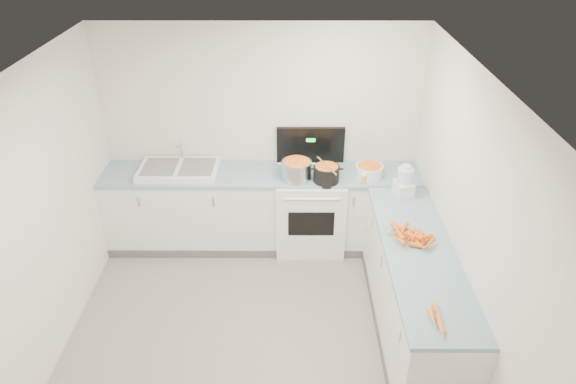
{
  "coord_description": "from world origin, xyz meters",
  "views": [
    {
      "loc": [
        0.32,
        -3.26,
        3.63
      ],
      "look_at": [
        0.3,
        1.1,
        1.05
      ],
      "focal_mm": 32.0,
      "sensor_mm": 36.0,
      "label": 1
    }
  ],
  "objects_px": {
    "stove": "(310,209)",
    "spice_jar": "(363,180)",
    "steel_pot": "(297,171)",
    "mixing_bowl": "(369,171)",
    "sink": "(179,170)",
    "extract_bottle": "(363,175)",
    "black_pot": "(326,175)",
    "food_processor": "(404,182)"
  },
  "relations": [
    {
      "from": "mixing_bowl",
      "to": "sink",
      "type": "bearing_deg",
      "value": 177.64
    },
    {
      "from": "sink",
      "to": "extract_bottle",
      "type": "height_order",
      "value": "sink"
    },
    {
      "from": "mixing_bowl",
      "to": "extract_bottle",
      "type": "relative_size",
      "value": 2.61
    },
    {
      "from": "extract_bottle",
      "to": "black_pot",
      "type": "bearing_deg",
      "value": -174.95
    },
    {
      "from": "stove",
      "to": "steel_pot",
      "type": "xyz_separation_m",
      "value": [
        -0.16,
        -0.12,
        0.56
      ]
    },
    {
      "from": "stove",
      "to": "extract_bottle",
      "type": "distance_m",
      "value": 0.77
    },
    {
      "from": "mixing_bowl",
      "to": "extract_bottle",
      "type": "bearing_deg",
      "value": -140.35
    },
    {
      "from": "steel_pot",
      "to": "mixing_bowl",
      "type": "bearing_deg",
      "value": 3.97
    },
    {
      "from": "stove",
      "to": "black_pot",
      "type": "xyz_separation_m",
      "value": [
        0.15,
        -0.17,
        0.54
      ]
    },
    {
      "from": "sink",
      "to": "spice_jar",
      "type": "xyz_separation_m",
      "value": [
        2.0,
        -0.23,
        0.01
      ]
    },
    {
      "from": "stove",
      "to": "mixing_bowl",
      "type": "relative_size",
      "value": 4.6
    },
    {
      "from": "mixing_bowl",
      "to": "stove",
      "type": "bearing_deg",
      "value": 173.62
    },
    {
      "from": "extract_bottle",
      "to": "spice_jar",
      "type": "relative_size",
      "value": 1.24
    },
    {
      "from": "stove",
      "to": "steel_pot",
      "type": "bearing_deg",
      "value": -142.42
    },
    {
      "from": "black_pot",
      "to": "mixing_bowl",
      "type": "xyz_separation_m",
      "value": [
        0.47,
        0.1,
        -0.01
      ]
    },
    {
      "from": "extract_bottle",
      "to": "spice_jar",
      "type": "bearing_deg",
      "value": -90.54
    },
    {
      "from": "sink",
      "to": "spice_jar",
      "type": "height_order",
      "value": "sink"
    },
    {
      "from": "mixing_bowl",
      "to": "extract_bottle",
      "type": "xyz_separation_m",
      "value": [
        -0.08,
        -0.06,
        -0.01
      ]
    },
    {
      "from": "steel_pot",
      "to": "mixing_bowl",
      "type": "height_order",
      "value": "steel_pot"
    },
    {
      "from": "spice_jar",
      "to": "mixing_bowl",
      "type": "bearing_deg",
      "value": 62.14
    },
    {
      "from": "stove",
      "to": "spice_jar",
      "type": "distance_m",
      "value": 0.78
    },
    {
      "from": "sink",
      "to": "steel_pot",
      "type": "bearing_deg",
      "value": -6.19
    },
    {
      "from": "extract_bottle",
      "to": "food_processor",
      "type": "xyz_separation_m",
      "value": [
        0.37,
        -0.32,
        0.09
      ]
    },
    {
      "from": "spice_jar",
      "to": "black_pot",
      "type": "bearing_deg",
      "value": 172.98
    },
    {
      "from": "stove",
      "to": "black_pot",
      "type": "bearing_deg",
      "value": -47.3
    },
    {
      "from": "stove",
      "to": "food_processor",
      "type": "height_order",
      "value": "stove"
    },
    {
      "from": "sink",
      "to": "extract_bottle",
      "type": "distance_m",
      "value": 2.0
    },
    {
      "from": "steel_pot",
      "to": "spice_jar",
      "type": "height_order",
      "value": "steel_pot"
    },
    {
      "from": "sink",
      "to": "food_processor",
      "type": "xyz_separation_m",
      "value": [
        2.37,
        -0.46,
        0.11
      ]
    },
    {
      "from": "spice_jar",
      "to": "food_processor",
      "type": "distance_m",
      "value": 0.45
    },
    {
      "from": "black_pot",
      "to": "food_processor",
      "type": "height_order",
      "value": "food_processor"
    },
    {
      "from": "stove",
      "to": "food_processor",
      "type": "distance_m",
      "value": 1.19
    },
    {
      "from": "steel_pot",
      "to": "extract_bottle",
      "type": "distance_m",
      "value": 0.71
    },
    {
      "from": "steel_pot",
      "to": "mixing_bowl",
      "type": "xyz_separation_m",
      "value": [
        0.78,
        0.05,
        -0.03
      ]
    },
    {
      "from": "stove",
      "to": "spice_jar",
      "type": "relative_size",
      "value": 14.83
    },
    {
      "from": "steel_pot",
      "to": "spice_jar",
      "type": "bearing_deg",
      "value": -7.39
    },
    {
      "from": "food_processor",
      "to": "sink",
      "type": "bearing_deg",
      "value": 168.92
    },
    {
      "from": "stove",
      "to": "food_processor",
      "type": "relative_size",
      "value": 4.04
    },
    {
      "from": "stove",
      "to": "spice_jar",
      "type": "xyz_separation_m",
      "value": [
        0.55,
        -0.22,
        0.51
      ]
    },
    {
      "from": "sink",
      "to": "food_processor",
      "type": "bearing_deg",
      "value": -11.08
    },
    {
      "from": "black_pot",
      "to": "food_processor",
      "type": "distance_m",
      "value": 0.82
    },
    {
      "from": "steel_pot",
      "to": "food_processor",
      "type": "relative_size",
      "value": 0.95
    }
  ]
}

